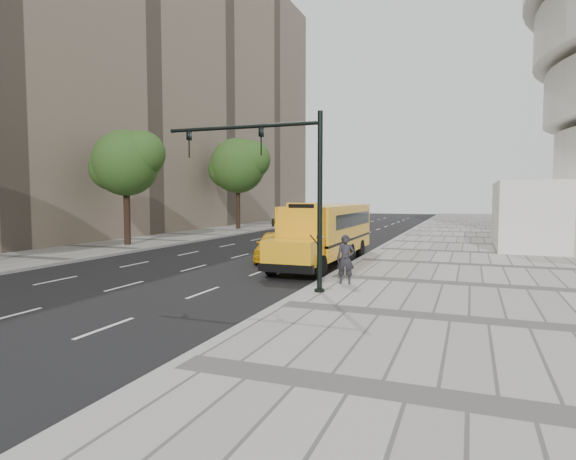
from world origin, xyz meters
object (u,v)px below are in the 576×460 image
(tree_b, at_px, (127,162))
(taxi_near, at_px, (275,246))
(school_bus, at_px, (328,229))
(taxi_far, at_px, (295,233))
(pedestrian, at_px, (345,259))
(traffic_signal, at_px, (282,179))
(tree_c, at_px, (239,165))

(tree_b, relative_size, taxi_near, 1.69)
(school_bus, distance_m, taxi_far, 11.23)
(tree_b, bearing_deg, taxi_near, -13.44)
(pedestrian, xyz_separation_m, traffic_signal, (-1.89, -1.78, 3.00))
(school_bus, distance_m, taxi_near, 3.03)
(traffic_signal, bearing_deg, taxi_near, 114.06)
(tree_b, xyz_separation_m, traffic_signal, (15.61, -10.83, -1.67))
(school_bus, distance_m, pedestrian, 6.98)
(tree_b, bearing_deg, pedestrian, -27.35)
(taxi_near, bearing_deg, taxi_far, 87.46)
(tree_c, height_order, taxi_near, tree_c)
(tree_b, relative_size, school_bus, 0.69)
(tree_c, xyz_separation_m, taxi_far, (9.53, -9.57, -5.89))
(school_bus, relative_size, taxi_near, 2.45)
(tree_b, height_order, pedestrian, tree_b)
(tree_c, distance_m, traffic_signal, 31.80)
(tree_b, distance_m, taxi_far, 13.01)
(taxi_near, height_order, taxi_far, taxi_near)
(tree_b, relative_size, pedestrian, 4.22)
(school_bus, bearing_deg, tree_c, 127.55)
(school_bus, bearing_deg, taxi_near, -174.33)
(tree_c, distance_m, taxi_near, 23.76)
(tree_c, bearing_deg, pedestrian, -55.92)
(tree_b, bearing_deg, tree_c, 89.93)
(traffic_signal, bearing_deg, school_bus, 94.80)
(tree_b, bearing_deg, taxi_far, 37.03)
(tree_b, xyz_separation_m, taxi_far, (9.55, 7.21, -5.10))
(tree_c, height_order, school_bus, tree_c)
(pedestrian, relative_size, traffic_signal, 0.29)
(taxi_near, bearing_deg, school_bus, -10.82)
(tree_b, xyz_separation_m, tree_c, (0.02, 16.78, 0.80))
(pedestrian, bearing_deg, taxi_near, 123.12)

